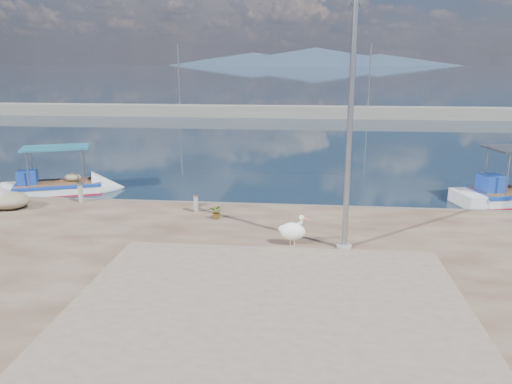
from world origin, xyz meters
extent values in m
plane|color=#162635|center=(0.00, 0.00, 0.00)|extent=(1400.00, 1400.00, 0.00)
cube|color=gray|center=(1.00, -3.00, 0.50)|extent=(9.00, 7.00, 0.01)
cube|color=gray|center=(0.00, 40.00, 0.60)|extent=(120.00, 2.20, 1.20)
cylinder|color=gray|center=(-12.00, 40.00, 4.00)|extent=(0.16, 0.16, 7.00)
cylinder|color=gray|center=(8.00, 40.00, 4.00)|extent=(0.16, 0.16, 7.00)
cone|color=#28384C|center=(-70.00, 650.00, 8.00)|extent=(220.00, 220.00, 16.00)
cone|color=#28384C|center=(10.00, 650.00, 11.00)|extent=(280.00, 280.00, 22.00)
cone|color=#28384C|center=(90.00, 650.00, 7.00)|extent=(200.00, 200.00, 14.00)
cube|color=white|center=(-9.40, 7.62, 0.07)|extent=(5.41, 3.51, 0.84)
cube|color=#173A9B|center=(-9.40, 7.62, 0.44)|extent=(4.10, 3.02, 0.12)
cube|color=maroon|center=(-9.40, 7.62, 0.02)|extent=(4.09, 3.00, 0.11)
cube|color=#173A9B|center=(-10.60, 7.13, 0.80)|extent=(1.04, 1.04, 0.62)
cube|color=#1C5470|center=(-9.40, 7.62, 2.09)|extent=(3.23, 2.56, 0.07)
cube|color=#173A9B|center=(9.46, 7.73, 0.90)|extent=(1.10, 1.10, 0.70)
cylinder|color=tan|center=(1.35, 0.74, 0.62)|extent=(0.03, 0.03, 0.25)
cylinder|color=tan|center=(1.47, 0.71, 0.62)|extent=(0.03, 0.03, 0.25)
ellipsoid|color=white|center=(1.41, 0.72, 0.94)|extent=(0.84, 0.65, 0.53)
cylinder|color=white|center=(1.63, 0.66, 1.21)|extent=(0.19, 0.14, 0.45)
sphere|color=white|center=(1.67, 0.65, 1.40)|extent=(0.15, 0.15, 0.15)
cone|color=#D46C52|center=(1.84, 0.60, 1.37)|extent=(0.37, 0.18, 0.11)
cylinder|color=gray|center=(2.94, 0.65, 4.00)|extent=(0.16, 0.16, 7.00)
cylinder|color=gray|center=(2.94, 0.65, 0.55)|extent=(0.44, 0.44, 0.10)
cube|color=gray|center=(2.94, 1.30, 7.35)|extent=(0.35, 0.18, 0.12)
cylinder|color=gray|center=(-2.19, 3.74, 0.82)|extent=(0.17, 0.17, 0.64)
cylinder|color=gray|center=(-2.19, 3.74, 1.14)|extent=(0.22, 0.22, 0.06)
cylinder|color=gray|center=(-6.95, 4.60, 0.87)|extent=(0.19, 0.19, 0.74)
cylinder|color=gray|center=(-6.95, 4.60, 1.24)|extent=(0.25, 0.25, 0.06)
imported|color=#33722D|center=(-1.29, 3.03, 0.76)|extent=(0.54, 0.49, 0.51)
ellipsoid|color=tan|center=(-9.25, 3.49, 0.81)|extent=(1.59, 1.24, 0.62)
camera|label=1|loc=(1.76, -13.34, 5.85)|focal=35.00mm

